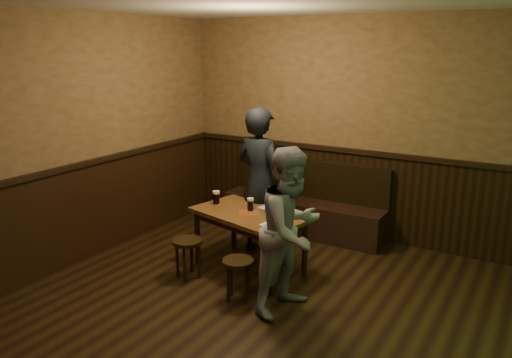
{
  "coord_description": "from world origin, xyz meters",
  "views": [
    {
      "loc": [
        2.07,
        -3.01,
        2.42
      ],
      "look_at": [
        -0.51,
        1.26,
        1.09
      ],
      "focal_mm": 35.0,
      "sensor_mm": 36.0,
      "label": 1
    }
  ],
  "objects_px": {
    "pint_mid": "(250,204)",
    "person_grey": "(291,231)",
    "stool_right": "(238,268)",
    "pint_right": "(279,214)",
    "laptop": "(274,204)",
    "bench": "(304,209)",
    "pub_table": "(249,220)",
    "stool_left": "(188,247)",
    "pint_left": "(216,198)",
    "person_suit": "(260,182)"
  },
  "relations": [
    {
      "from": "pint_mid",
      "to": "person_grey",
      "type": "height_order",
      "value": "person_grey"
    },
    {
      "from": "stool_right",
      "to": "pint_right",
      "type": "relative_size",
      "value": 2.71
    },
    {
      "from": "laptop",
      "to": "person_grey",
      "type": "distance_m",
      "value": 0.98
    },
    {
      "from": "bench",
      "to": "stool_right",
      "type": "height_order",
      "value": "bench"
    },
    {
      "from": "pub_table",
      "to": "stool_right",
      "type": "relative_size",
      "value": 3.28
    },
    {
      "from": "stool_left",
      "to": "pint_right",
      "type": "relative_size",
      "value": 2.78
    },
    {
      "from": "stool_left",
      "to": "pint_mid",
      "type": "bearing_deg",
      "value": 52.22
    },
    {
      "from": "stool_right",
      "to": "pint_right",
      "type": "distance_m",
      "value": 0.7
    },
    {
      "from": "laptop",
      "to": "pint_right",
      "type": "bearing_deg",
      "value": -43.79
    },
    {
      "from": "pub_table",
      "to": "stool_right",
      "type": "distance_m",
      "value": 0.73
    },
    {
      "from": "stool_left",
      "to": "pint_mid",
      "type": "height_order",
      "value": "pint_mid"
    },
    {
      "from": "bench",
      "to": "stool_left",
      "type": "xyz_separation_m",
      "value": [
        -0.46,
        -1.9,
        0.03
      ]
    },
    {
      "from": "bench",
      "to": "laptop",
      "type": "height_order",
      "value": "bench"
    },
    {
      "from": "pint_left",
      "to": "laptop",
      "type": "bearing_deg",
      "value": 16.64
    },
    {
      "from": "pint_right",
      "to": "person_grey",
      "type": "height_order",
      "value": "person_grey"
    },
    {
      "from": "pint_mid",
      "to": "pint_right",
      "type": "relative_size",
      "value": 0.95
    },
    {
      "from": "laptop",
      "to": "person_grey",
      "type": "relative_size",
      "value": 0.22
    },
    {
      "from": "stool_left",
      "to": "pint_mid",
      "type": "xyz_separation_m",
      "value": [
        0.44,
        0.57,
        0.4
      ]
    },
    {
      "from": "bench",
      "to": "stool_left",
      "type": "distance_m",
      "value": 1.95
    },
    {
      "from": "bench",
      "to": "pint_mid",
      "type": "relative_size",
      "value": 15.01
    },
    {
      "from": "stool_right",
      "to": "pub_table",
      "type": "bearing_deg",
      "value": 112.66
    },
    {
      "from": "pint_left",
      "to": "person_suit",
      "type": "distance_m",
      "value": 0.55
    },
    {
      "from": "stool_right",
      "to": "pint_mid",
      "type": "distance_m",
      "value": 0.86
    },
    {
      "from": "pint_mid",
      "to": "laptop",
      "type": "relative_size",
      "value": 0.42
    },
    {
      "from": "pint_right",
      "to": "laptop",
      "type": "xyz_separation_m",
      "value": [
        -0.24,
        0.33,
        -0.02
      ]
    },
    {
      "from": "bench",
      "to": "person_suit",
      "type": "relative_size",
      "value": 1.25
    },
    {
      "from": "pub_table",
      "to": "pint_left",
      "type": "height_order",
      "value": "pint_left"
    },
    {
      "from": "person_grey",
      "to": "pint_right",
      "type": "bearing_deg",
      "value": 51.18
    },
    {
      "from": "bench",
      "to": "stool_left",
      "type": "bearing_deg",
      "value": -103.7
    },
    {
      "from": "pint_mid",
      "to": "laptop",
      "type": "height_order",
      "value": "laptop"
    },
    {
      "from": "bench",
      "to": "pint_mid",
      "type": "distance_m",
      "value": 1.4
    },
    {
      "from": "stool_left",
      "to": "person_suit",
      "type": "distance_m",
      "value": 1.17
    },
    {
      "from": "stool_left",
      "to": "stool_right",
      "type": "xyz_separation_m",
      "value": [
        0.73,
        -0.13,
        -0.01
      ]
    },
    {
      "from": "laptop",
      "to": "person_grey",
      "type": "height_order",
      "value": "person_grey"
    },
    {
      "from": "pint_mid",
      "to": "person_suit",
      "type": "bearing_deg",
      "value": 106.85
    },
    {
      "from": "person_grey",
      "to": "person_suit",
      "type": "bearing_deg",
      "value": 54.19
    },
    {
      "from": "pint_right",
      "to": "laptop",
      "type": "relative_size",
      "value": 0.44
    },
    {
      "from": "pint_right",
      "to": "person_suit",
      "type": "xyz_separation_m",
      "value": [
        -0.56,
        0.56,
        0.14
      ]
    },
    {
      "from": "bench",
      "to": "stool_right",
      "type": "distance_m",
      "value": 2.04
    },
    {
      "from": "bench",
      "to": "laptop",
      "type": "distance_m",
      "value": 1.23
    },
    {
      "from": "pub_table",
      "to": "pint_mid",
      "type": "distance_m",
      "value": 0.17
    },
    {
      "from": "pub_table",
      "to": "stool_left",
      "type": "relative_size",
      "value": 3.2
    },
    {
      "from": "pint_mid",
      "to": "person_suit",
      "type": "distance_m",
      "value": 0.46
    },
    {
      "from": "bench",
      "to": "stool_right",
      "type": "relative_size",
      "value": 5.24
    },
    {
      "from": "stool_right",
      "to": "pint_left",
      "type": "distance_m",
      "value": 1.1
    },
    {
      "from": "person_grey",
      "to": "bench",
      "type": "bearing_deg",
      "value": 33.44
    },
    {
      "from": "stool_left",
      "to": "laptop",
      "type": "xyz_separation_m",
      "value": [
        0.63,
        0.76,
        0.38
      ]
    },
    {
      "from": "laptop",
      "to": "bench",
      "type": "bearing_deg",
      "value": 108.85
    },
    {
      "from": "bench",
      "to": "laptop",
      "type": "relative_size",
      "value": 6.32
    },
    {
      "from": "pub_table",
      "to": "stool_right",
      "type": "xyz_separation_m",
      "value": [
        0.27,
        -0.64,
        -0.25
      ]
    }
  ]
}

